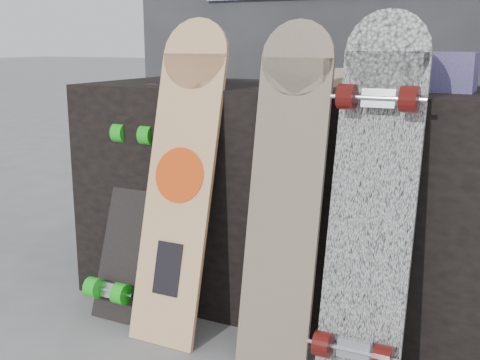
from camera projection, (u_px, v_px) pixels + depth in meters
The scene contains 9 objects.
vendor_table at pixel (300, 198), 2.18m from camera, with size 1.60×0.60×0.80m, color black.
booth at pixel (371, 8), 2.76m from camera, with size 2.40×0.22×2.20m.
merch_box_purple at pixel (193, 69), 2.25m from camera, with size 0.18×0.12×0.10m, color navy.
merch_box_small at pixel (452, 72), 1.84m from camera, with size 0.14×0.14×0.12m, color navy.
merch_box_flat at pixel (323, 77), 2.11m from camera, with size 0.22×0.10×0.06m, color #D1B78C.
longboard_geisha at pixel (181, 171), 1.94m from camera, with size 0.24×0.30×1.03m.
longboard_celtic at pixel (286, 187), 1.74m from camera, with size 0.22×0.21×1.02m.
longboard_cascadia at pixel (372, 198), 1.64m from camera, with size 0.24×0.29×1.04m.
skateboard_dark at pixel (131, 198), 2.12m from camera, with size 0.19×0.35×0.81m.
Camera 1 is at (0.75, -1.48, 0.95)m, focal length 45.00 mm.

